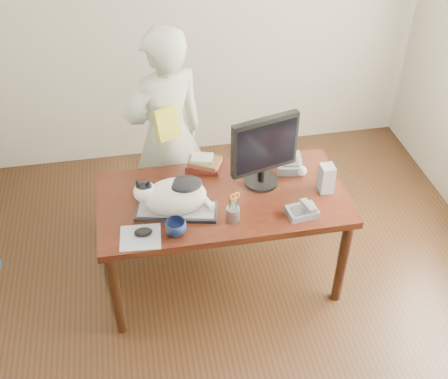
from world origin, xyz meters
TOP-DOWN VIEW (x-y plane):
  - room at (0.00, 0.00)m, footprint 4.50×4.50m
  - desk at (0.00, 0.68)m, footprint 1.60×0.80m
  - keyboard at (-0.31, 0.50)m, footprint 0.53×0.30m
  - cat at (-0.32, 0.50)m, footprint 0.50×0.32m
  - monitor at (0.28, 0.68)m, footprint 0.45×0.27m
  - pen_cup at (0.02, 0.37)m, footprint 0.11×0.11m
  - mousepad at (-0.55, 0.32)m, footprint 0.25×0.23m
  - mouse at (-0.53, 0.34)m, footprint 0.11×0.08m
  - coffee_mug at (-0.33, 0.31)m, footprint 0.18×0.18m
  - phone at (0.45, 0.34)m, footprint 0.20×0.17m
  - speaker at (0.67, 0.54)m, footprint 0.09×0.10m
  - baseball at (0.56, 0.73)m, footprint 0.07×0.07m
  - book_stack at (-0.07, 0.93)m, footprint 0.27×0.24m
  - calculator at (0.51, 0.83)m, footprint 0.20×0.25m
  - person at (-0.29, 1.23)m, footprint 0.71×0.60m
  - held_book at (-0.29, 1.06)m, footprint 0.18×0.15m

SIDE VIEW (x-z plane):
  - desk at x=0.00m, z-range 0.23..0.98m
  - mousepad at x=-0.55m, z-range 0.75..0.76m
  - keyboard at x=-0.31m, z-range 0.75..0.78m
  - mouse at x=-0.53m, z-range 0.75..0.80m
  - phone at x=0.45m, z-range 0.74..0.82m
  - calculator at x=0.51m, z-range 0.75..0.82m
  - baseball at x=0.56m, z-range 0.75..0.82m
  - book_stack at x=-0.07m, z-range 0.74..0.83m
  - coffee_mug at x=-0.33m, z-range 0.75..0.85m
  - pen_cup at x=0.02m, z-range 0.70..0.91m
  - person at x=-0.29m, z-range 0.00..1.66m
  - speaker at x=0.67m, z-range 0.75..0.94m
  - cat at x=-0.32m, z-range 0.75..1.03m
  - monitor at x=0.28m, z-range 0.78..1.29m
  - held_book at x=-0.29m, z-range 0.94..1.16m
  - room at x=0.00m, z-range -0.90..3.60m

